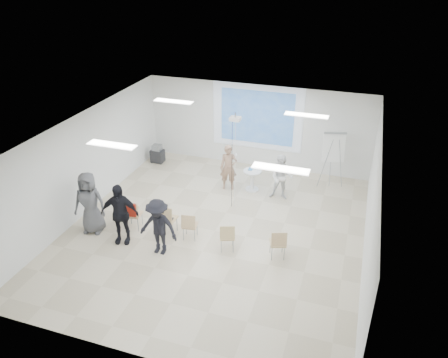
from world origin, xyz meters
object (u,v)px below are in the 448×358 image
(player_left, at_px, (229,165))
(laptop, at_px, (168,217))
(chair_left_inner, at_px, (167,218))
(chair_right_inner, at_px, (227,235))
(chair_left_mid, at_px, (133,213))
(audience_outer, at_px, (89,199))
(av_cart, at_px, (157,154))
(audience_mid, at_px, (158,224))
(chair_far_left, at_px, (128,207))
(player_right, at_px, (282,175))
(audience_left, at_px, (119,210))
(pedestal_table, at_px, (252,179))
(flipchart_easel, at_px, (334,148))
(chair_center, at_px, (189,224))
(chair_right_far, at_px, (278,242))

(player_left, bearing_deg, laptop, -121.15)
(chair_left_inner, bearing_deg, chair_right_inner, -6.46)
(chair_left_inner, height_order, chair_right_inner, chair_left_inner)
(chair_left_mid, relative_size, audience_outer, 0.44)
(audience_outer, height_order, av_cart, audience_outer)
(chair_left_inner, relative_size, laptop, 2.73)
(player_left, distance_m, av_cart, 3.34)
(chair_left_mid, bearing_deg, av_cart, 99.48)
(laptop, bearing_deg, chair_right_inner, 170.39)
(audience_mid, relative_size, audience_outer, 0.88)
(chair_far_left, bearing_deg, audience_mid, -22.90)
(player_right, xyz_separation_m, laptop, (-2.55, -2.87, -0.32))
(audience_mid, bearing_deg, audience_left, 174.24)
(pedestal_table, bearing_deg, av_cart, 165.95)
(player_left, xyz_separation_m, flipchart_easel, (3.16, 1.15, 0.56))
(laptop, bearing_deg, chair_left_inner, 89.89)
(pedestal_table, distance_m, chair_right_inner, 3.39)
(audience_left, distance_m, av_cart, 5.04)
(player_left, height_order, chair_left_mid, player_left)
(chair_center, relative_size, av_cart, 1.19)
(chair_left_mid, bearing_deg, audience_left, -98.82)
(chair_left_inner, xyz_separation_m, audience_outer, (-2.06, -0.47, 0.46))
(chair_left_mid, height_order, laptop, chair_left_mid)
(chair_center, relative_size, audience_left, 0.41)
(player_left, xyz_separation_m, chair_center, (-0.12, -3.08, -0.38))
(audience_left, bearing_deg, flipchart_easel, 30.82)
(player_right, distance_m, chair_left_inner, 3.92)
(audience_outer, xyz_separation_m, av_cart, (-0.27, 4.63, -0.69))
(pedestal_table, height_order, flipchart_easel, flipchart_easel)
(chair_right_far, height_order, av_cart, chair_right_far)
(audience_mid, bearing_deg, chair_right_far, 14.35)
(chair_right_far, bearing_deg, av_cart, 122.15)
(chair_right_inner, xyz_separation_m, av_cart, (-4.11, 4.35, -0.17))
(chair_left_mid, xyz_separation_m, chair_left_inner, (1.02, 0.05, 0.03))
(chair_left_mid, bearing_deg, chair_center, -6.35)
(audience_mid, height_order, flipchart_easel, flipchart_easel)
(chair_center, relative_size, chair_right_far, 0.97)
(audience_mid, relative_size, flipchart_easel, 0.92)
(chair_center, distance_m, av_cart, 5.14)
(chair_far_left, height_order, av_cart, chair_far_left)
(player_left, height_order, chair_left_inner, player_left)
(audience_left, bearing_deg, av_cart, 91.43)
(chair_far_left, bearing_deg, chair_center, 4.46)
(chair_left_mid, xyz_separation_m, audience_outer, (-1.04, -0.41, 0.48))
(chair_far_left, distance_m, laptop, 1.36)
(audience_mid, xyz_separation_m, av_cart, (-2.47, 4.96, -0.57))
(av_cart, bearing_deg, chair_far_left, -75.88)
(flipchart_easel, bearing_deg, chair_right_far, -116.30)
(chair_center, bearing_deg, chair_far_left, 162.91)
(chair_left_mid, relative_size, chair_right_far, 1.05)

